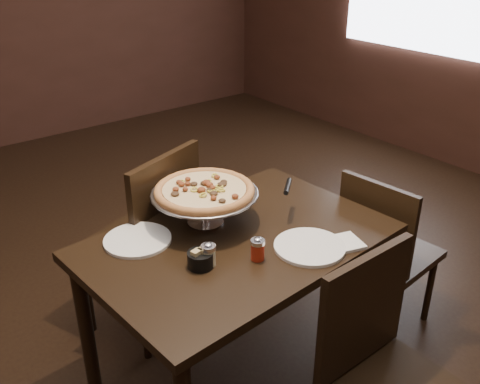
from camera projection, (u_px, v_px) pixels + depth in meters
room at (216, 62)px, 1.90m from camera, size 6.04×7.04×2.84m
dining_table at (238, 258)px, 2.14m from camera, size 1.23×0.86×0.74m
pizza_stand at (204, 191)px, 2.14m from camera, size 0.44×0.44×0.18m
parmesan_shaker at (208, 255)px, 1.91m from camera, size 0.05×0.05×0.09m
pepper_flake_shaker at (258, 249)px, 1.95m from camera, size 0.05×0.05×0.09m
packet_caddy at (200, 259)px, 1.91m from camera, size 0.09×0.09×0.07m
napkin_stack at (345, 243)px, 2.05m from camera, size 0.15×0.15×0.01m
plate_left at (138, 240)px, 2.07m from camera, size 0.26×0.26×0.01m
plate_near at (309, 247)px, 2.03m from camera, size 0.27×0.27×0.01m
serving_spatula at (288, 187)px, 2.19m from camera, size 0.18×0.18×0.03m
chair_far at (148, 238)px, 2.50m from camera, size 0.58×0.58×0.97m
chair_near at (385, 373)px, 1.79m from camera, size 0.42×0.42×0.90m
chair_side at (384, 248)px, 2.55m from camera, size 0.42×0.42×0.84m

